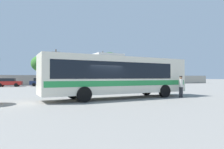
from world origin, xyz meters
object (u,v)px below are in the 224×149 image
Objects in this scene: parked_car_second_dark_blue at (41,82)px; parked_car_third_red at (83,82)px; coach_bus_cream_green at (117,75)px; roadside_tree_right at (109,62)px; utility_pole_near at (103,67)px; attendant_by_bus_door at (181,85)px; parked_car_rightmost_red at (107,81)px; parked_car_leftmost_red at (9,82)px; roadside_tree_midleft at (41,64)px; roadside_tree_midright at (61,63)px; utility_pole_far at (56,66)px.

parked_car_second_dark_blue is 0.94× the size of parked_car_third_red.
roadside_tree_right is (10.85, 32.25, 3.61)m from coach_bus_cream_green.
attendant_by_bus_door is at bearing -96.92° from utility_pole_near.
parked_car_rightmost_red is at bearing 8.28° from parked_car_third_red.
parked_car_second_dark_blue is at bearing 111.81° from attendant_by_bus_door.
roadside_tree_midleft is (5.49, 9.53, 4.04)m from parked_car_leftmost_red.
attendant_by_bus_door is at bearing -58.36° from parked_car_leftmost_red.
parked_car_rightmost_red is (5.23, 0.76, 0.01)m from parked_car_third_red.
parked_car_rightmost_red is 8.91m from roadside_tree_right.
coach_bus_cream_green is 34.51m from roadside_tree_midright.
roadside_tree_midright reaches higher than parked_car_leftmost_red.
parked_car_leftmost_red is at bearing 121.64° from attendant_by_bus_door.
roadside_tree_right is at bearing -26.75° from utility_pole_near.
utility_pole_near is 2.03m from roadside_tree_right.
utility_pole_far is at bearing -118.41° from roadside_tree_midright.
parked_car_second_dark_blue is (-5.39, 25.34, -1.05)m from coach_bus_cream_green.
roadside_tree_right is at bearing 19.36° from parked_car_leftmost_red.
roadside_tree_right is (12.98, 0.58, 1.30)m from utility_pole_far.
roadside_tree_right reaches higher than attendant_by_bus_door.
attendant_by_bus_door is 34.22m from roadside_tree_right.
utility_pole_near is at bearing 78.75° from parked_car_rightmost_red.
parked_car_third_red is (13.34, -0.16, 0.00)m from parked_car_leftmost_red.
roadside_tree_midright is at bearing 108.55° from parked_car_third_red.
roadside_tree_right is at bearing -10.33° from roadside_tree_midright.
utility_pole_near is at bearing 153.25° from roadside_tree_right.
attendant_by_bus_door is 0.44× the size of parked_car_second_dark_blue.
parked_car_rightmost_red is (2.62, 26.48, -0.21)m from attendant_by_bus_door.
roadside_tree_right is (8.22, 7.74, 4.67)m from parked_car_third_red.
coach_bus_cream_green is 2.86× the size of parked_car_leftmost_red.
parked_car_leftmost_red is at bearing -140.82° from utility_pole_far.
roadside_tree_midright is at bearing 62.37° from parked_car_second_dark_blue.
roadside_tree_midleft is 0.85× the size of roadside_tree_right.
utility_pole_far is 1.18× the size of roadside_tree_midleft.
roadside_tree_midright is (10.03, 9.68, 4.27)m from parked_car_leftmost_red.
roadside_tree_right is (21.56, 7.58, 4.67)m from parked_car_leftmost_red.
attendant_by_bus_door is 30.40m from parked_car_leftmost_red.
coach_bus_cream_green is 5.44m from attendant_by_bus_door.
roadside_tree_midleft reaches higher than roadside_tree_midright.
roadside_tree_midright is 0.85× the size of roadside_tree_right.
roadside_tree_midright is (-3.30, 9.84, 4.27)m from parked_car_third_red.
coach_bus_cream_green is 26.92m from parked_car_leftmost_red.
utility_pole_far is 4.06m from roadside_tree_midleft.
parked_car_rightmost_red is 0.56× the size of utility_pole_near.
utility_pole_far reaches higher than parked_car_second_dark_blue.
parked_car_rightmost_red is at bearing -34.31° from roadside_tree_midleft.
parked_car_third_red is 11.22m from roadside_tree_midright.
utility_pole_near is 14.67m from roadside_tree_midleft.
parked_car_rightmost_red is 0.58× the size of roadside_tree_right.
attendant_by_bus_door is 0.26× the size of roadside_tree_midright.
utility_pole_far reaches higher than roadside_tree_right.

